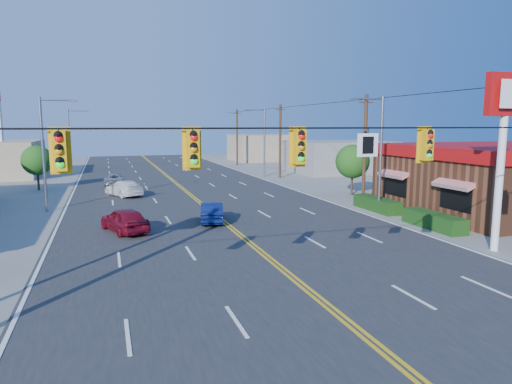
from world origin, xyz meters
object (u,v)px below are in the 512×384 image
object	(u,v)px
car_white	(124,189)
car_silver	(114,180)
kfc_pylon	(504,126)
car_magenta	(125,221)
kfc	(504,178)
signal_span	(331,164)
car_blue	(212,213)

from	to	relation	value
car_white	car_silver	size ratio (longest dim) A/B	1.09
kfc_pylon	car_magenta	world-z (taller)	kfc_pylon
kfc	car_white	world-z (taller)	kfc
kfc_pylon	car_magenta	distance (m)	20.23
signal_span	car_white	bearing A→B (deg)	101.13
kfc	car_silver	distance (m)	34.76
signal_span	car_silver	bearing A→B (deg)	99.80
signal_span	kfc	world-z (taller)	signal_span
signal_span	car_blue	size ratio (longest dim) A/B	6.36
kfc_pylon	car_white	bearing A→B (deg)	125.24
kfc_pylon	car_silver	xyz separation A→B (m)	(-17.15, 30.95, -5.46)
car_magenta	car_white	distance (m)	13.83
kfc	car_magenta	distance (m)	26.02
kfc_pylon	car_silver	distance (m)	35.80
car_magenta	kfc	bearing A→B (deg)	157.53
car_silver	kfc	bearing A→B (deg)	139.82
signal_span	kfc_pylon	world-z (taller)	signal_span
kfc	car_blue	bearing A→B (deg)	172.74
kfc	car_blue	xyz separation A→B (m)	(-20.60, 2.62, -1.75)
car_magenta	car_blue	distance (m)	5.42
signal_span	car_magenta	world-z (taller)	signal_span
kfc_pylon	car_blue	bearing A→B (deg)	137.76
car_blue	car_silver	world-z (taller)	car_blue
kfc_pylon	kfc	bearing A→B (deg)	41.95
kfc	car_white	size ratio (longest dim) A/B	3.56
kfc	car_magenta	world-z (taller)	kfc
kfc_pylon	signal_span	bearing A→B (deg)	-160.22
car_magenta	car_silver	size ratio (longest dim) A/B	0.98
kfc_pylon	car_silver	bearing A→B (deg)	119.00
car_silver	signal_span	bearing A→B (deg)	100.99
car_white	kfc	bearing A→B (deg)	125.35
signal_span	car_magenta	xyz separation A→B (m)	(-5.90, 13.54, -4.19)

